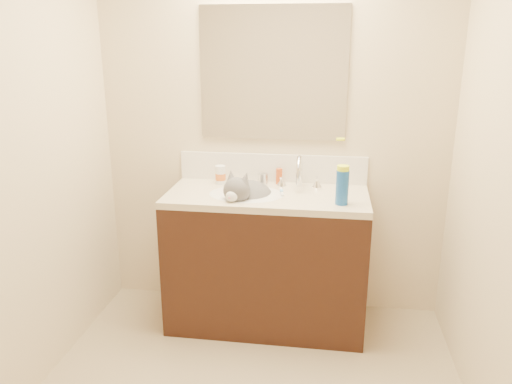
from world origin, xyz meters
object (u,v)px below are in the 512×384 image
(pill_bottle, at_px, (221,175))
(faucet, at_px, (299,175))
(cat, at_px, (247,198))
(amber_bottle, at_px, (279,176))
(vanity_cabinet, at_px, (267,262))
(spray_can, at_px, (342,187))
(silver_jar, at_px, (263,179))
(basin, at_px, (247,205))

(pill_bottle, bearing_deg, faucet, -2.79)
(cat, xyz_separation_m, amber_bottle, (0.17, 0.23, 0.08))
(vanity_cabinet, distance_m, spray_can, 0.71)
(silver_jar, distance_m, amber_bottle, 0.10)
(cat, bearing_deg, amber_bottle, 70.86)
(vanity_cabinet, bearing_deg, pill_bottle, 153.13)
(vanity_cabinet, distance_m, pill_bottle, 0.62)
(basin, height_order, spray_can, spray_can)
(faucet, xyz_separation_m, cat, (-0.30, -0.16, -0.11))
(pill_bottle, bearing_deg, basin, -43.95)
(basin, height_order, faucet, faucet)
(spray_can, bearing_deg, faucet, 132.14)
(basin, relative_size, pill_bottle, 3.82)
(faucet, distance_m, spray_can, 0.38)
(spray_can, bearing_deg, cat, 167.49)
(faucet, distance_m, amber_bottle, 0.15)
(basin, xyz_separation_m, cat, (-0.00, 0.01, 0.04))
(cat, distance_m, silver_jar, 0.24)
(faucet, height_order, spray_can, faucet)
(pill_bottle, bearing_deg, amber_bottle, 7.76)
(vanity_cabinet, bearing_deg, amber_bottle, 76.80)
(silver_jar, bearing_deg, cat, -107.59)
(silver_jar, bearing_deg, pill_bottle, -171.80)
(pill_bottle, bearing_deg, vanity_cabinet, -26.87)
(basin, bearing_deg, pill_bottle, 136.05)
(amber_bottle, xyz_separation_m, spray_can, (0.39, -0.36, 0.05))
(vanity_cabinet, xyz_separation_m, pill_bottle, (-0.32, 0.16, 0.51))
(amber_bottle, bearing_deg, silver_jar, -173.44)
(vanity_cabinet, relative_size, silver_jar, 17.97)
(vanity_cabinet, height_order, cat, cat)
(basin, bearing_deg, amber_bottle, 54.92)
(silver_jar, bearing_deg, spray_can, -35.40)
(faucet, bearing_deg, basin, -150.88)
(basin, relative_size, cat, 1.00)
(vanity_cabinet, height_order, pill_bottle, pill_bottle)
(cat, distance_m, amber_bottle, 0.30)
(silver_jar, relative_size, amber_bottle, 0.66)
(cat, bearing_deg, basin, -68.76)
(basin, distance_m, faucet, 0.38)
(pill_bottle, xyz_separation_m, amber_bottle, (0.37, 0.05, -0.01))
(basin, bearing_deg, faucet, 29.12)
(faucet, xyz_separation_m, amber_bottle, (-0.13, 0.07, -0.04))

